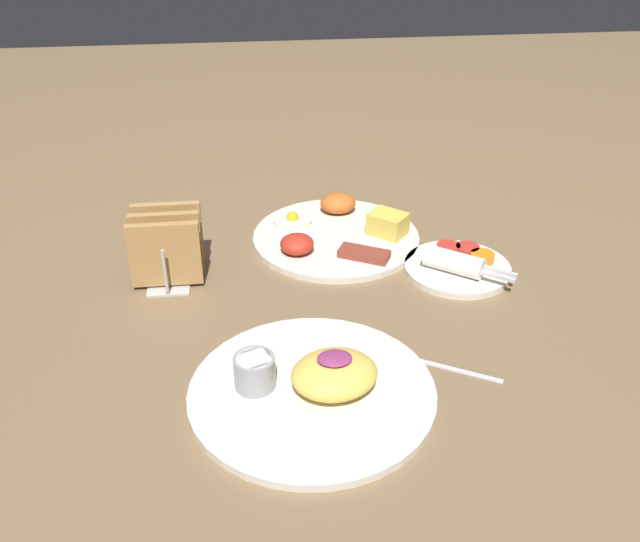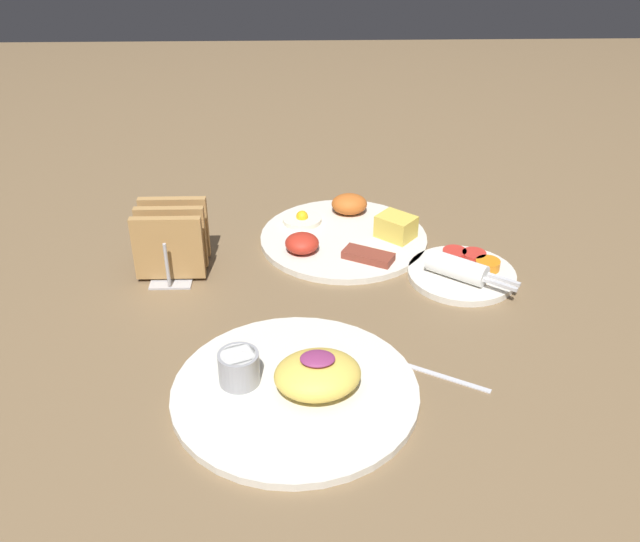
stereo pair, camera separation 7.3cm
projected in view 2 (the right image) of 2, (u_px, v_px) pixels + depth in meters
ground_plane at (333, 298)px, 1.00m from camera, size 3.00×3.00×0.00m
plate_breakfast at (345, 234)px, 1.14m from camera, size 0.27×0.27×0.05m
plate_condiments at (462, 271)px, 1.04m from camera, size 0.16×0.16×0.04m
plate_foreground at (297, 385)px, 0.82m from camera, size 0.29×0.29×0.06m
toast_rack at (172, 241)px, 1.04m from camera, size 0.10×0.12×0.10m
teaspoon at (421, 368)px, 0.86m from camera, size 0.12×0.07×0.01m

